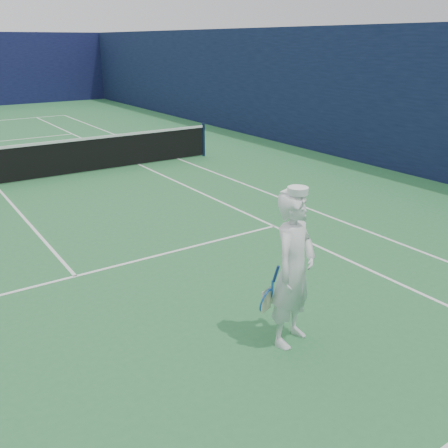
# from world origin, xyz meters

# --- Properties ---
(tennis_player) EXTENTS (0.90, 0.68, 2.02)m
(tennis_player) POSITION_xyz_m (1.67, -9.70, 0.98)
(tennis_player) COLOR white
(tennis_player) RESTS_ON ground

